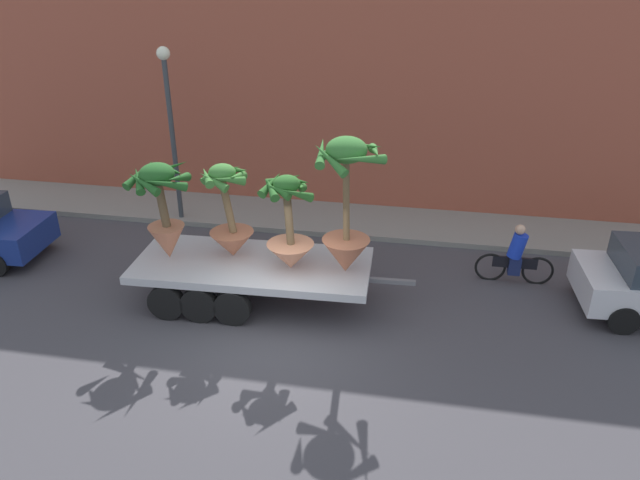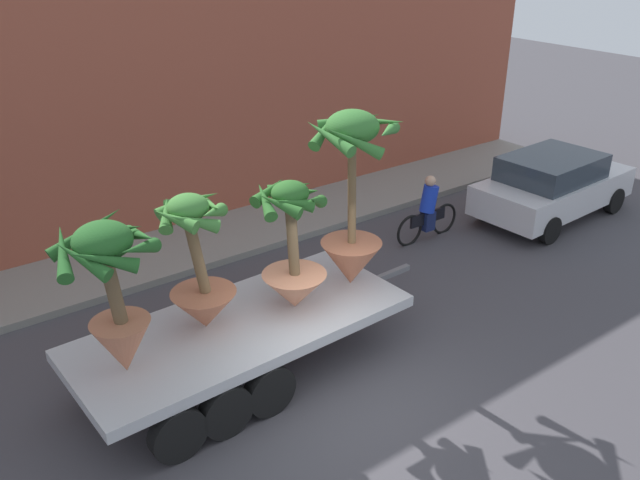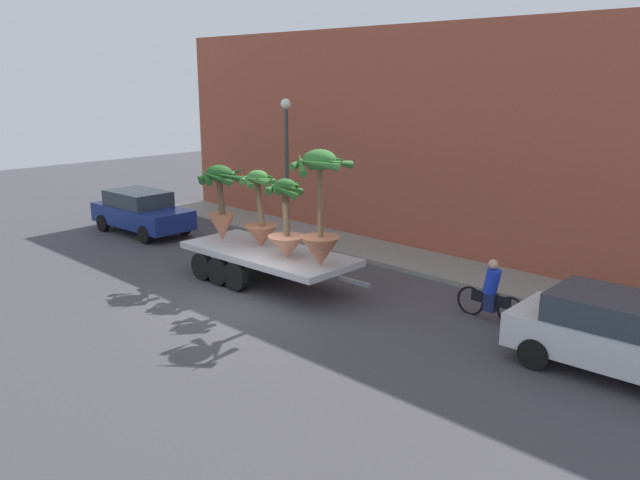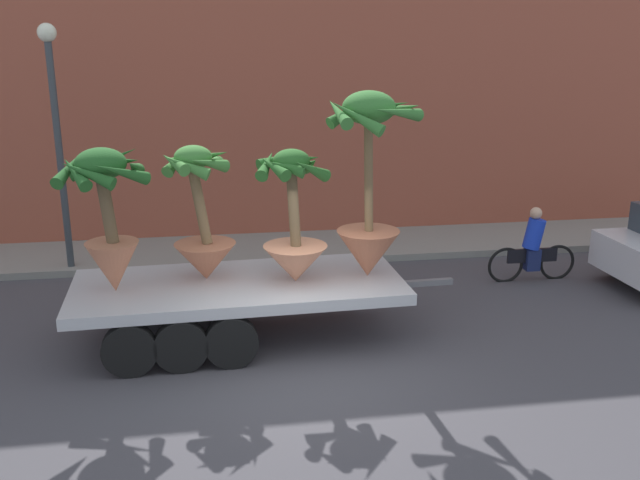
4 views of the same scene
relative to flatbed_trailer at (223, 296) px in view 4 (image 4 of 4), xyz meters
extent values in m
plane|color=#423F44|center=(1.17, -1.50, -0.75)|extent=(60.00, 60.00, 0.00)
cube|color=gray|center=(1.17, 4.60, -0.67)|extent=(24.00, 2.20, 0.15)
cube|color=#9E4C38|center=(1.17, 6.30, 2.92)|extent=(24.00, 1.20, 7.33)
cube|color=#B7BABF|center=(0.26, 0.01, 0.14)|extent=(5.33, 2.39, 0.18)
cylinder|color=black|center=(-1.46, 0.97, -0.35)|extent=(0.81, 0.25, 0.80)
cylinder|color=black|center=(-1.38, -1.07, -0.35)|extent=(0.81, 0.25, 0.80)
cylinder|color=black|center=(-0.72, 1.00, -0.35)|extent=(0.81, 0.25, 0.80)
cylinder|color=black|center=(-0.65, -1.05, -0.35)|extent=(0.81, 0.25, 0.80)
cylinder|color=black|center=(0.01, 1.02, -0.35)|extent=(0.81, 0.25, 0.80)
cylinder|color=black|center=(0.09, -1.02, -0.35)|extent=(0.81, 0.25, 0.80)
cube|color=slate|center=(3.39, 0.12, -0.01)|extent=(1.00, 0.14, 0.10)
cone|color=tan|center=(1.17, -0.11, 0.53)|extent=(1.03, 1.03, 0.59)
cylinder|color=brown|center=(1.14, -0.11, 1.51)|extent=(0.24, 0.17, 1.37)
ellipsoid|color=#2D6B28|center=(1.12, -0.11, 2.19)|extent=(0.57, 0.57, 0.35)
cone|color=#2D6B28|center=(1.42, -0.06, 2.12)|extent=(0.29, 0.66, 0.40)
cone|color=#2D6B28|center=(1.29, 0.17, 2.15)|extent=(0.68, 0.53, 0.31)
cone|color=#2D6B28|center=(0.98, 0.24, 2.15)|extent=(0.79, 0.49, 0.33)
cone|color=#2D6B28|center=(0.76, 0.01, 2.13)|extent=(0.44, 0.82, 0.43)
cone|color=#2D6B28|center=(0.83, -0.27, 2.13)|extent=(0.52, 0.71, 0.38)
cone|color=#2D6B28|center=(1.01, -0.37, 2.14)|extent=(0.63, 0.42, 0.33)
cone|color=#2D6B28|center=(1.38, -0.40, 2.11)|extent=(0.72, 0.67, 0.50)
cone|color=#B26647|center=(2.36, -0.04, 0.62)|extent=(1.03, 1.03, 0.77)
cylinder|color=brown|center=(2.35, -0.04, 1.98)|extent=(0.19, 0.14, 1.97)
ellipsoid|color=#387A33|center=(2.34, -0.04, 2.96)|extent=(0.83, 0.83, 0.52)
cone|color=#387A33|center=(2.89, 0.07, 2.93)|extent=(0.41, 1.17, 0.40)
cone|color=#387A33|center=(2.60, 0.38, 2.93)|extent=(0.96, 0.70, 0.37)
cone|color=#387A33|center=(2.14, 0.37, 2.88)|extent=(0.90, 0.58, 0.54)
cone|color=#387A33|center=(1.84, -0.09, 2.91)|extent=(0.31, 1.02, 0.45)
cone|color=#387A33|center=(2.06, -0.41, 2.88)|extent=(0.86, 0.70, 0.58)
cone|color=#387A33|center=(2.67, -0.47, 2.93)|extent=(1.00, 0.84, 0.37)
cone|color=#C17251|center=(-1.64, -0.13, 0.63)|extent=(0.81, 0.81, 0.79)
cylinder|color=brown|center=(-1.67, -0.13, 1.62)|extent=(0.29, 0.19, 1.22)
ellipsoid|color=#235B23|center=(-1.70, -0.13, 2.23)|extent=(0.75, 0.75, 0.47)
cone|color=#235B23|center=(-1.22, -0.15, 2.17)|extent=(0.22, 0.98, 0.46)
cone|color=#235B23|center=(-1.45, 0.16, 2.19)|extent=(0.74, 0.66, 0.32)
cone|color=#235B23|center=(-1.73, 0.41, 2.15)|extent=(1.09, 0.27, 0.57)
cone|color=#235B23|center=(-2.16, 0.00, 2.16)|extent=(0.46, 0.99, 0.50)
cone|color=#235B23|center=(-2.03, -0.34, 2.15)|extent=(0.59, 0.79, 0.48)
cone|color=#235B23|center=(-1.83, -0.52, 2.15)|extent=(0.85, 0.46, 0.47)
cone|color=#235B23|center=(-1.37, -0.47, 2.15)|extent=(0.83, 0.80, 0.51)
cone|color=#B26647|center=(-0.25, 0.21, 0.53)|extent=(0.99, 0.99, 0.60)
cylinder|color=brown|center=(-0.31, 0.21, 1.53)|extent=(0.36, 0.17, 1.40)
ellipsoid|color=#428438|center=(-0.37, 0.21, 2.23)|extent=(0.58, 0.58, 0.37)
cone|color=#428438|center=(-0.03, 0.16, 2.17)|extent=(0.30, 0.72, 0.37)
cone|color=#428438|center=(-0.15, 0.53, 2.18)|extent=(0.78, 0.62, 0.39)
cone|color=#428438|center=(-0.38, 0.53, 2.17)|extent=(0.69, 0.22, 0.38)
cone|color=#428438|center=(-0.63, 0.35, 2.14)|extent=(0.47, 0.65, 0.43)
cone|color=#428438|center=(-0.65, 0.03, 2.18)|extent=(0.53, 0.70, 0.34)
cone|color=#428438|center=(-0.45, -0.13, 2.15)|extent=(0.74, 0.37, 0.44)
cone|color=#428438|center=(-0.13, -0.06, 2.17)|extent=(0.68, 0.64, 0.38)
torus|color=black|center=(6.73, 1.93, -0.41)|extent=(0.74, 0.07, 0.74)
torus|color=black|center=(5.63, 1.92, -0.41)|extent=(0.74, 0.07, 0.74)
cube|color=black|center=(6.18, 1.93, -0.23)|extent=(1.04, 0.07, 0.28)
cylinder|color=#1938C6|center=(6.18, 1.93, 0.22)|extent=(0.44, 0.34, 0.65)
sphere|color=tan|center=(6.18, 1.93, 0.64)|extent=(0.24, 0.24, 0.24)
cube|color=navy|center=(6.18, 1.93, -0.31)|extent=(0.28, 0.24, 0.44)
cylinder|color=black|center=(8.12, 1.88, -0.43)|extent=(0.65, 0.23, 0.64)
cylinder|color=#383D42|center=(-3.05, 3.80, 1.65)|extent=(0.14, 0.14, 4.50)
sphere|color=#EAEACC|center=(-3.05, 3.80, 4.05)|extent=(0.36, 0.36, 0.36)
camera|label=1|loc=(3.87, -11.27, 6.59)|focal=33.59mm
camera|label=2|loc=(-3.95, -7.73, 5.80)|focal=37.56mm
camera|label=3|loc=(13.48, -11.38, 4.97)|focal=36.09mm
camera|label=4|loc=(-0.11, -10.83, 4.13)|focal=40.03mm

